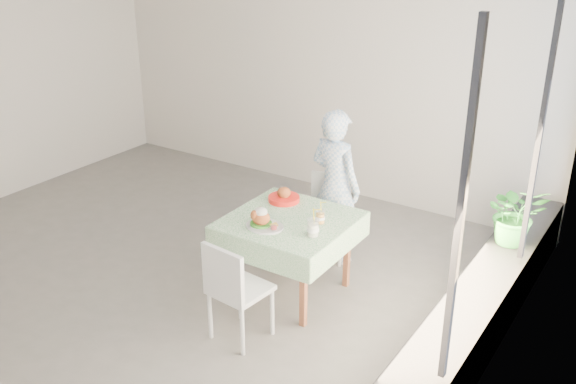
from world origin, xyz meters
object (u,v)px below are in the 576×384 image
Objects in this scene: main_dish at (263,221)px; potted_plant at (516,214)px; cafe_table at (290,247)px; diner at (335,186)px; chair_near at (240,308)px; juice_cup_orange at (320,217)px; chair_far at (327,232)px.

potted_plant reaches higher than main_dish.
cafe_table is 3.07× the size of main_dish.
potted_plant is (1.64, 0.29, 0.01)m from diner.
juice_cup_orange is (0.23, 0.87, 0.53)m from chair_near.
diner reaches higher than potted_plant.
chair_near is (0.11, -1.58, 0.01)m from chair_far.
chair_far is 1.18m from main_dish.
chair_far is (-0.07, 0.79, -0.20)m from cafe_table.
chair_far reaches higher than cafe_table.
potted_plant is at bearing 10.19° from chair_far.
main_dish is (-0.03, -1.05, 0.54)m from chair_far.
main_dish is at bearing 104.82° from chair_near.
juice_cup_orange is (0.26, 0.07, 0.34)m from cafe_table.
diner is 2.73× the size of potted_plant.
main_dish is at bearing -142.19° from potted_plant.
cafe_table is 2.00m from potted_plant.
juice_cup_orange is 1.72m from potted_plant.
cafe_table is 0.82m from chair_far.
potted_plant reaches higher than cafe_table.
diner is at bearing 12.58° from chair_far.
diner is 0.78m from juice_cup_orange.
diner is (-0.04, 1.60, 0.50)m from chair_near.
potted_plant is (1.64, 1.10, 0.32)m from cafe_table.
potted_plant is (1.75, 1.36, -0.02)m from main_dish.
chair_near is 0.57× the size of diner.
diner reaches higher than juice_cup_orange.
chair_near is 1.55× the size of potted_plant.
juice_cup_orange is at bearing 15.64° from cafe_table.
main_dish reaches higher than chair_near.
chair_far is at bearing 115.08° from juice_cup_orange.
chair_far is 2.46× the size of main_dish.
main_dish is at bearing -137.78° from juice_cup_orange.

